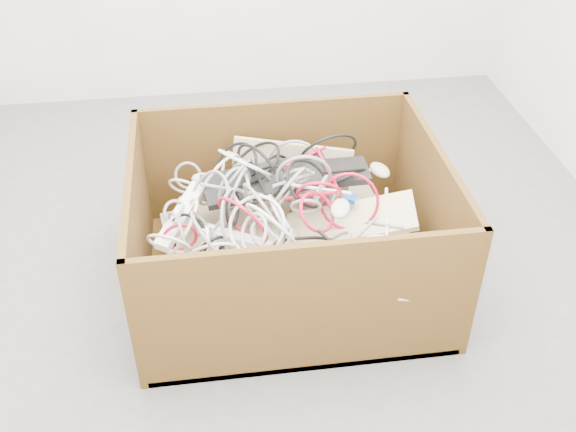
{
  "coord_description": "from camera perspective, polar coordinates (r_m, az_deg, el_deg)",
  "views": [
    {
      "loc": [
        -0.24,
        -2.15,
        1.81
      ],
      "look_at": [
        0.04,
        -0.16,
        0.3
      ],
      "focal_mm": 42.28,
      "sensor_mm": 36.0,
      "label": 1
    }
  ],
  "objects": [
    {
      "name": "vga_plug",
      "position": [
        2.51,
        5.2,
        1.5
      ],
      "size": [
        0.06,
        0.06,
        0.03
      ],
      "primitive_type": "cube",
      "rotation": [
        0.09,
        0.14,
        -0.4
      ],
      "color": "#0C3DB4",
      "rests_on": "keyboard_pile"
    },
    {
      "name": "ground",
      "position": [
        2.82,
        -1.17,
        -2.99
      ],
      "size": [
        3.0,
        3.0,
        0.0
      ],
      "primitive_type": "plane",
      "color": "#545457",
      "rests_on": "ground"
    },
    {
      "name": "power_strip_right",
      "position": [
        2.36,
        -4.24,
        -2.02
      ],
      "size": [
        0.26,
        0.13,
        0.09
      ],
      "primitive_type": "cube",
      "rotation": [
        -0.1,
        0.17,
        -0.33
      ],
      "color": "white",
      "rests_on": "keyboard_pile"
    },
    {
      "name": "keyboard_pile",
      "position": [
        2.52,
        1.03,
        -0.73
      ],
      "size": [
        1.05,
        0.85,
        0.37
      ],
      "color": "beige",
      "rests_on": "cardboard_box"
    },
    {
      "name": "cardboard_box",
      "position": [
        2.6,
        -0.27,
        -3.04
      ],
      "size": [
        1.12,
        0.94,
        0.55
      ],
      "color": "#3F290F",
      "rests_on": "ground"
    },
    {
      "name": "cable_tangle",
      "position": [
        2.42,
        -2.53,
        1.18
      ],
      "size": [
        0.98,
        0.8,
        0.43
      ],
      "color": "silver",
      "rests_on": "keyboard_pile"
    },
    {
      "name": "mice_scatter",
      "position": [
        2.46,
        -0.31,
        0.43
      ],
      "size": [
        0.86,
        0.68,
        0.2
      ],
      "color": "beige",
      "rests_on": "keyboard_pile"
    },
    {
      "name": "power_strip_left",
      "position": [
        2.47,
        -9.01,
        -0.01
      ],
      "size": [
        0.2,
        0.29,
        0.12
      ],
      "primitive_type": "cube",
      "rotation": [
        0.14,
        -0.26,
        1.04
      ],
      "color": "white",
      "rests_on": "keyboard_pile"
    }
  ]
}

